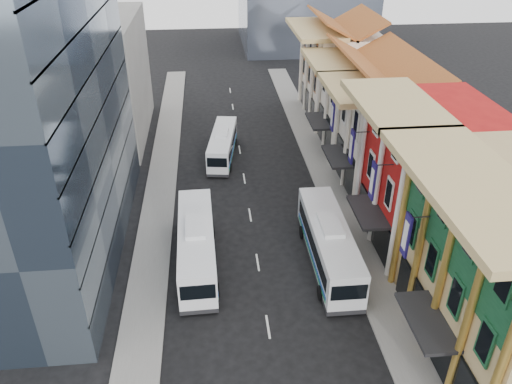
{
  "coord_description": "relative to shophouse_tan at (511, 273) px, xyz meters",
  "views": [
    {
      "loc": [
        -3.2,
        -16.38,
        25.0
      ],
      "look_at": [
        0.16,
        18.05,
        4.74
      ],
      "focal_mm": 35.0,
      "sensor_mm": 36.0,
      "label": 1
    }
  ],
  "objects": [
    {
      "name": "sidewalk_right",
      "position": [
        -5.5,
        17.0,
        -5.92
      ],
      "size": [
        3.0,
        90.0,
        0.15
      ],
      "primitive_type": "cube",
      "color": "slate",
      "rests_on": "ground"
    },
    {
      "name": "sidewalk_left",
      "position": [
        -22.5,
        17.0,
        -5.92
      ],
      "size": [
        3.0,
        90.0,
        0.15
      ],
      "primitive_type": "cube",
      "color": "slate",
      "rests_on": "ground"
    },
    {
      "name": "shophouse_tan",
      "position": [
        0.0,
        0.0,
        0.0
      ],
      "size": [
        8.0,
        14.0,
        12.0
      ],
      "primitive_type": "cube",
      "color": "tan",
      "rests_on": "ground"
    },
    {
      "name": "shophouse_red",
      "position": [
        0.0,
        12.0,
        0.0
      ],
      "size": [
        8.0,
        10.0,
        12.0
      ],
      "primitive_type": "cube",
      "color": "#AF1613",
      "rests_on": "ground"
    },
    {
      "name": "shophouse_cream_near",
      "position": [
        0.0,
        21.5,
        -1.0
      ],
      "size": [
        8.0,
        9.0,
        10.0
      ],
      "primitive_type": "cube",
      "color": "white",
      "rests_on": "ground"
    },
    {
      "name": "shophouse_cream_mid",
      "position": [
        0.0,
        30.5,
        -1.0
      ],
      "size": [
        8.0,
        9.0,
        10.0
      ],
      "primitive_type": "cube",
      "color": "white",
      "rests_on": "ground"
    },
    {
      "name": "shophouse_cream_far",
      "position": [
        0.0,
        41.0,
        -0.5
      ],
      "size": [
        8.0,
        12.0,
        11.0
      ],
      "primitive_type": "cube",
      "color": "white",
      "rests_on": "ground"
    },
    {
      "name": "office_tower",
      "position": [
        -31.0,
        14.0,
        9.0
      ],
      "size": [
        12.0,
        26.0,
        30.0
      ],
      "primitive_type": "cube",
      "color": "#3A495C",
      "rests_on": "ground"
    },
    {
      "name": "office_block_far",
      "position": [
        -30.0,
        37.0,
        1.0
      ],
      "size": [
        10.0,
        18.0,
        14.0
      ],
      "primitive_type": "cube",
      "color": "gray",
      "rests_on": "ground"
    },
    {
      "name": "bus_left_near",
      "position": [
        -18.75,
        10.28,
        -4.09
      ],
      "size": [
        3.05,
        11.96,
        3.82
      ],
      "primitive_type": null,
      "rotation": [
        0.0,
        0.0,
        0.02
      ],
      "color": "white",
      "rests_on": "ground"
    },
    {
      "name": "bus_left_far",
      "position": [
        -16.0,
        29.14,
        -4.37
      ],
      "size": [
        3.87,
        10.4,
        3.26
      ],
      "primitive_type": null,
      "rotation": [
        0.0,
        0.0,
        -0.15
      ],
      "color": "silver",
      "rests_on": "ground"
    },
    {
      "name": "bus_right",
      "position": [
        -8.5,
        9.36,
        -4.04
      ],
      "size": [
        2.9,
        12.24,
        3.92
      ],
      "primitive_type": null,
      "rotation": [
        0.0,
        0.0,
        -0.0
      ],
      "color": "silver",
      "rests_on": "ground"
    }
  ]
}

